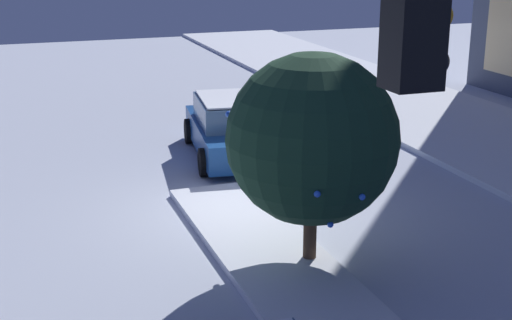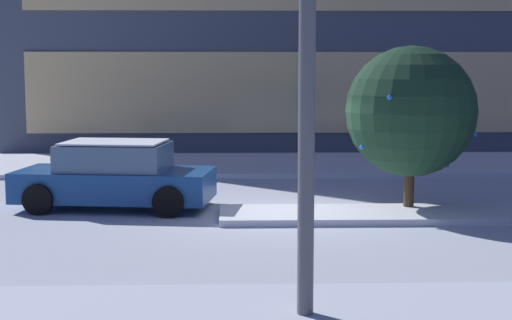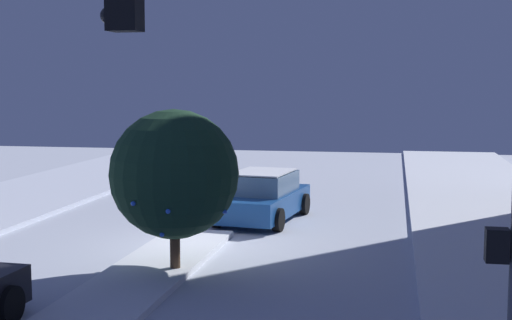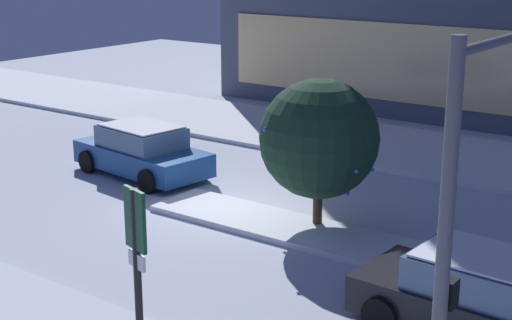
# 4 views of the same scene
# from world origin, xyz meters

# --- Properties ---
(ground) EXTENTS (52.00, 52.00, 0.00)m
(ground) POSITION_xyz_m (0.00, 0.00, 0.00)
(ground) COLOR silver
(median_strip) EXTENTS (9.00, 1.80, 0.14)m
(median_strip) POSITION_xyz_m (3.20, -0.16, 0.07)
(median_strip) COLOR silver
(median_strip) RESTS_ON ground
(car_far) EXTENTS (4.53, 2.52, 1.49)m
(car_far) POSITION_xyz_m (-3.64, 1.11, 0.71)
(car_far) COLOR #19478C
(car_far) RESTS_ON ground
(traffic_light_corner_far_right) EXTENTS (0.32, 4.70, 5.98)m
(traffic_light_corner_far_right) POSITION_xyz_m (9.55, 4.48, 4.13)
(traffic_light_corner_far_right) COLOR #565960
(traffic_light_corner_far_right) RESTS_ON ground
(decorated_tree_median) EXTENTS (2.77, 2.77, 3.57)m
(decorated_tree_median) POSITION_xyz_m (2.74, 0.37, 2.18)
(decorated_tree_median) COLOR #473323
(decorated_tree_median) RESTS_ON ground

